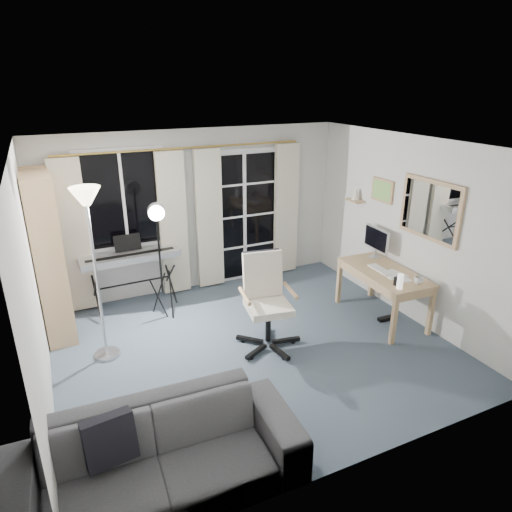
{
  "coord_description": "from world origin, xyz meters",
  "views": [
    {
      "loc": [
        -1.99,
        -4.32,
        3.04
      ],
      "look_at": [
        0.2,
        0.35,
        1.03
      ],
      "focal_mm": 32.0,
      "sensor_mm": 36.0,
      "label": 1
    }
  ],
  "objects_px": {
    "bookshelf": "(46,261)",
    "mug": "(419,280)",
    "keyboard_piano": "(131,258)",
    "desk": "(384,277)",
    "sofa": "(156,446)",
    "office_chair": "(265,292)",
    "torchiere_lamp": "(89,224)",
    "studio_light": "(157,226)",
    "monitor": "(376,240)"
  },
  "relations": [
    {
      "from": "torchiere_lamp",
      "to": "keyboard_piano",
      "type": "height_order",
      "value": "torchiere_lamp"
    },
    {
      "from": "studio_light",
      "to": "mug",
      "type": "xyz_separation_m",
      "value": [
        2.76,
        -1.75,
        -0.56
      ]
    },
    {
      "from": "studio_light",
      "to": "torchiere_lamp",
      "type": "bearing_deg",
      "value": -132.6
    },
    {
      "from": "torchiere_lamp",
      "to": "keyboard_piano",
      "type": "bearing_deg",
      "value": 63.67
    },
    {
      "from": "studio_light",
      "to": "bookshelf",
      "type": "bearing_deg",
      "value": -177.78
    },
    {
      "from": "keyboard_piano",
      "to": "monitor",
      "type": "distance_m",
      "value": 3.42
    },
    {
      "from": "desk",
      "to": "mug",
      "type": "distance_m",
      "value": 0.53
    },
    {
      "from": "sofa",
      "to": "desk",
      "type": "bearing_deg",
      "value": 26.49
    },
    {
      "from": "keyboard_piano",
      "to": "office_chair",
      "type": "relative_size",
      "value": 1.18
    },
    {
      "from": "bookshelf",
      "to": "mug",
      "type": "xyz_separation_m",
      "value": [
        4.11,
        -1.96,
        -0.23
      ]
    },
    {
      "from": "bookshelf",
      "to": "torchiere_lamp",
      "type": "bearing_deg",
      "value": -61.48
    },
    {
      "from": "desk",
      "to": "office_chair",
      "type": "bearing_deg",
      "value": 178.28
    },
    {
      "from": "monitor",
      "to": "studio_light",
      "type": "bearing_deg",
      "value": 166.73
    },
    {
      "from": "studio_light",
      "to": "mug",
      "type": "relative_size",
      "value": 14.42
    },
    {
      "from": "torchiere_lamp",
      "to": "monitor",
      "type": "relative_size",
      "value": 4.04
    },
    {
      "from": "office_chair",
      "to": "torchiere_lamp",
      "type": "bearing_deg",
      "value": 173.62
    },
    {
      "from": "monitor",
      "to": "desk",
      "type": "bearing_deg",
      "value": -111.23
    },
    {
      "from": "keyboard_piano",
      "to": "studio_light",
      "type": "distance_m",
      "value": 0.81
    },
    {
      "from": "bookshelf",
      "to": "office_chair",
      "type": "distance_m",
      "value": 2.69
    },
    {
      "from": "torchiere_lamp",
      "to": "sofa",
      "type": "relative_size",
      "value": 0.89
    },
    {
      "from": "office_chair",
      "to": "sofa",
      "type": "xyz_separation_m",
      "value": [
        -1.72,
        -1.62,
        -0.23
      ]
    },
    {
      "from": "office_chair",
      "to": "keyboard_piano",
      "type": "bearing_deg",
      "value": 136.98
    },
    {
      "from": "torchiere_lamp",
      "to": "desk",
      "type": "distance_m",
      "value": 3.71
    },
    {
      "from": "keyboard_piano",
      "to": "monitor",
      "type": "xyz_separation_m",
      "value": [
        3.15,
        -1.3,
        0.21
      ]
    },
    {
      "from": "torchiere_lamp",
      "to": "studio_light",
      "type": "relative_size",
      "value": 1.23
    },
    {
      "from": "monitor",
      "to": "sofa",
      "type": "relative_size",
      "value": 0.22
    },
    {
      "from": "bookshelf",
      "to": "torchiere_lamp",
      "type": "distance_m",
      "value": 1.17
    },
    {
      "from": "office_chair",
      "to": "bookshelf",
      "type": "bearing_deg",
      "value": 159.06
    },
    {
      "from": "mug",
      "to": "sofa",
      "type": "xyz_separation_m",
      "value": [
        -3.51,
        -0.99,
        -0.31
      ]
    },
    {
      "from": "bookshelf",
      "to": "studio_light",
      "type": "xyz_separation_m",
      "value": [
        1.34,
        -0.21,
        0.34
      ]
    },
    {
      "from": "studio_light",
      "to": "desk",
      "type": "height_order",
      "value": "studio_light"
    },
    {
      "from": "keyboard_piano",
      "to": "mug",
      "type": "bearing_deg",
      "value": -38.03
    },
    {
      "from": "desk",
      "to": "studio_light",
      "type": "bearing_deg",
      "value": 157.21
    },
    {
      "from": "keyboard_piano",
      "to": "desk",
      "type": "bearing_deg",
      "value": -32.29
    },
    {
      "from": "bookshelf",
      "to": "office_chair",
      "type": "xyz_separation_m",
      "value": [
        2.31,
        -1.34,
        -0.3
      ]
    },
    {
      "from": "bookshelf",
      "to": "sofa",
      "type": "height_order",
      "value": "bookshelf"
    },
    {
      "from": "torchiere_lamp",
      "to": "desk",
      "type": "height_order",
      "value": "torchiere_lamp"
    },
    {
      "from": "desk",
      "to": "sofa",
      "type": "distance_m",
      "value": 3.73
    },
    {
      "from": "bookshelf",
      "to": "keyboard_piano",
      "type": "height_order",
      "value": "bookshelf"
    },
    {
      "from": "keyboard_piano",
      "to": "sofa",
      "type": "distance_m",
      "value": 3.29
    },
    {
      "from": "monitor",
      "to": "mug",
      "type": "xyz_separation_m",
      "value": [
        -0.1,
        -0.95,
        -0.2
      ]
    },
    {
      "from": "desk",
      "to": "mug",
      "type": "relative_size",
      "value": 11.61
    },
    {
      "from": "studio_light",
      "to": "desk",
      "type": "distance_m",
      "value": 3.02
    },
    {
      "from": "studio_light",
      "to": "mug",
      "type": "height_order",
      "value": "studio_light"
    },
    {
      "from": "sofa",
      "to": "keyboard_piano",
      "type": "bearing_deg",
      "value": 84.84
    },
    {
      "from": "monitor",
      "to": "mug",
      "type": "relative_size",
      "value": 4.4
    },
    {
      "from": "sofa",
      "to": "torchiere_lamp",
      "type": "bearing_deg",
      "value": 95.53
    },
    {
      "from": "bookshelf",
      "to": "mug",
      "type": "relative_size",
      "value": 18.13
    },
    {
      "from": "bookshelf",
      "to": "office_chair",
      "type": "relative_size",
      "value": 1.79
    },
    {
      "from": "mug",
      "to": "desk",
      "type": "bearing_deg",
      "value": 101.31
    }
  ]
}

